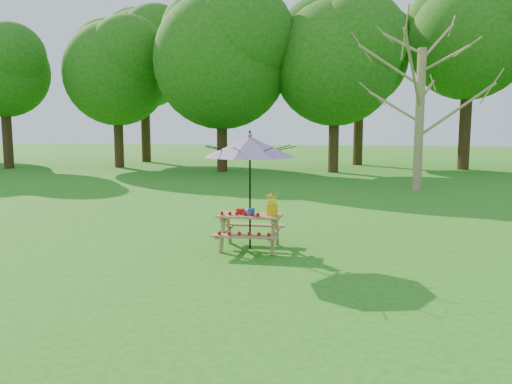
# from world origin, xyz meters

# --- Properties ---
(treeline) EXTENTS (60.00, 12.00, 16.00)m
(treeline) POSITION_xyz_m (0.00, 22.00, 8.00)
(treeline) COLOR #21510D
(treeline) RESTS_ON ground
(picnic_table) EXTENTS (1.20, 1.32, 0.67)m
(picnic_table) POSITION_xyz_m (4.64, 4.01, 0.33)
(picnic_table) COLOR #956A43
(picnic_table) RESTS_ON ground
(patio_umbrella) EXTENTS (2.01, 2.01, 2.25)m
(patio_umbrella) POSITION_xyz_m (4.64, 4.02, 1.95)
(patio_umbrella) COLOR black
(patio_umbrella) RESTS_ON ground
(produce_bins) EXTENTS (0.37, 0.37, 0.13)m
(produce_bins) POSITION_xyz_m (4.59, 4.01, 0.72)
(produce_bins) COLOR red
(produce_bins) RESTS_ON picnic_table
(tomatoes_row) EXTENTS (0.77, 0.13, 0.07)m
(tomatoes_row) POSITION_xyz_m (4.49, 3.84, 0.71)
(tomatoes_row) COLOR red
(tomatoes_row) RESTS_ON picnic_table
(flower_bucket) EXTENTS (0.36, 0.34, 0.48)m
(flower_bucket) POSITION_xyz_m (5.07, 4.01, 0.92)
(flower_bucket) COLOR #E6AA0C
(flower_bucket) RESTS_ON picnic_table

